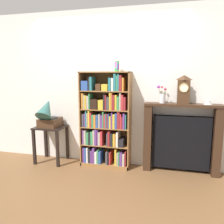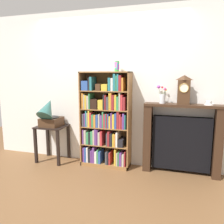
# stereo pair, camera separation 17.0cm
# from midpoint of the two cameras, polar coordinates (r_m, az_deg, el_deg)

# --- Properties ---
(ground_plane) EXTENTS (7.80, 6.40, 0.02)m
(ground_plane) POSITION_cam_midpoint_polar(r_m,az_deg,el_deg) (3.87, -0.74, -14.06)
(ground_plane) COLOR brown
(wall_back) EXTENTS (4.80, 0.08, 2.60)m
(wall_back) POSITION_cam_midpoint_polar(r_m,az_deg,el_deg) (3.80, 2.22, 5.92)
(wall_back) COLOR silver
(wall_back) RESTS_ON ground
(bookshelf) EXTENTS (0.83, 0.30, 1.59)m
(bookshelf) POSITION_cam_midpoint_polar(r_m,az_deg,el_deg) (3.72, -0.45, -2.78)
(bookshelf) COLOR olive
(bookshelf) RESTS_ON ground
(cup_stack) EXTENTS (0.08, 0.08, 0.16)m
(cup_stack) POSITION_cam_midpoint_polar(r_m,az_deg,el_deg) (3.63, 2.62, 11.59)
(cup_stack) COLOR green
(cup_stack) RESTS_ON bookshelf
(side_table_left) EXTENTS (0.50, 0.44, 0.64)m
(side_table_left) POSITION_cam_midpoint_polar(r_m,az_deg,el_deg) (4.12, -13.91, -5.75)
(side_table_left) COLOR black
(side_table_left) RESTS_ON ground
(gramophone) EXTENTS (0.32, 0.50, 0.55)m
(gramophone) POSITION_cam_midpoint_polar(r_m,az_deg,el_deg) (3.99, -14.59, -0.46)
(gramophone) COLOR #472D1C
(gramophone) RESTS_ON side_table_left
(fireplace_mantel) EXTENTS (1.16, 0.23, 1.10)m
(fireplace_mantel) POSITION_cam_midpoint_polar(r_m,az_deg,el_deg) (3.68, 18.59, -6.75)
(fireplace_mantel) COLOR #382316
(fireplace_mantel) RESTS_ON ground
(mantel_clock) EXTENTS (0.18, 0.11, 0.43)m
(mantel_clock) POSITION_cam_midpoint_polar(r_m,az_deg,el_deg) (3.52, 19.22, 5.41)
(mantel_clock) COLOR #472D1C
(mantel_clock) RESTS_ON fireplace_mantel
(flower_vase) EXTENTS (0.16, 0.13, 0.28)m
(flower_vase) POSITION_cam_midpoint_polar(r_m,az_deg,el_deg) (3.54, 14.05, 3.90)
(flower_vase) COLOR silver
(flower_vase) RESTS_ON fireplace_mantel
(teacup_with_saucer) EXTENTS (0.14, 0.13, 0.06)m
(teacup_with_saucer) POSITION_cam_midpoint_polar(r_m,az_deg,el_deg) (3.58, 24.75, 2.05)
(teacup_with_saucer) COLOR white
(teacup_with_saucer) RESTS_ON fireplace_mantel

